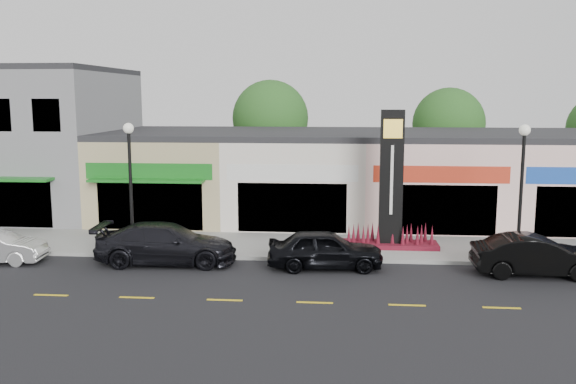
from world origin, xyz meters
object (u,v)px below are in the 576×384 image
at_px(car_dark_sedan, 166,244).
at_px(car_black_sedan, 325,249).
at_px(pylon_sign, 391,199).
at_px(lamp_west_near, 130,174).
at_px(lamp_east_near, 522,178).
at_px(car_black_conv, 536,256).

bearing_deg(car_dark_sedan, car_black_sedan, -94.41).
relative_size(pylon_sign, car_black_sedan, 1.33).
bearing_deg(lamp_west_near, lamp_east_near, 0.00).
bearing_deg(car_dark_sedan, car_black_conv, -94.77).
height_order(lamp_east_near, pylon_sign, pylon_sign).
distance_m(lamp_west_near, pylon_sign, 11.19).
bearing_deg(car_black_sedan, lamp_east_near, -84.09).
xyz_separation_m(pylon_sign, car_dark_sedan, (-9.19, -2.91, -1.46)).
height_order(car_black_sedan, car_black_conv, car_black_sedan).
relative_size(lamp_west_near, pylon_sign, 0.91).
bearing_deg(pylon_sign, lamp_west_near, -171.23).
bearing_deg(pylon_sign, car_black_sedan, -131.76).
relative_size(car_dark_sedan, car_black_sedan, 1.25).
distance_m(lamp_west_near, car_black_conv, 16.50).
bearing_deg(lamp_east_near, car_dark_sedan, -175.13).
bearing_deg(car_dark_sedan, pylon_sign, -75.20).
height_order(lamp_west_near, car_black_conv, lamp_west_near).
xyz_separation_m(pylon_sign, car_black_sedan, (-2.76, -3.09, -1.50)).
height_order(lamp_west_near, pylon_sign, pylon_sign).
relative_size(car_black_sedan, car_black_conv, 0.97).
bearing_deg(car_black_sedan, lamp_west_near, 76.09).
bearing_deg(pylon_sign, car_black_conv, -33.36).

